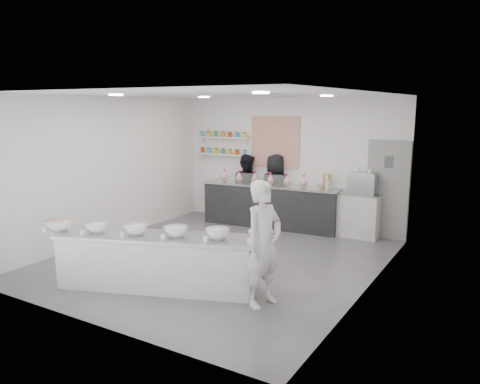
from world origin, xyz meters
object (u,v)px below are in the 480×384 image
at_px(espresso_ledge, 349,214).
at_px(staff_right, 275,190).
at_px(prep_counter, 157,262).
at_px(woman_prep, 264,244).
at_px(back_bar, 270,206).
at_px(espresso_machine, 363,184).
at_px(staff_left, 246,188).

distance_m(espresso_ledge, staff_right, 1.85).
relative_size(prep_counter, woman_prep, 1.74).
xyz_separation_m(back_bar, woman_prep, (1.89, -3.91, 0.40)).
bearing_deg(espresso_machine, espresso_ledge, 180.00).
xyz_separation_m(prep_counter, woman_prep, (1.70, 0.31, 0.47)).
height_order(back_bar, espresso_machine, espresso_machine).
distance_m(prep_counter, espresso_ledge, 4.69).
xyz_separation_m(back_bar, staff_left, (-0.78, 0.25, 0.32)).
height_order(prep_counter, back_bar, back_bar).
relative_size(prep_counter, staff_right, 1.85).
relative_size(back_bar, staff_left, 1.97).
xyz_separation_m(prep_counter, espresso_ledge, (1.62, 4.40, 0.06)).
height_order(prep_counter, espresso_ledge, espresso_ledge).
relative_size(prep_counter, espresso_ledge, 2.41).
height_order(espresso_ledge, woman_prep, woman_prep).
relative_size(staff_left, staff_right, 0.97).
bearing_deg(prep_counter, staff_right, 72.33).
bearing_deg(espresso_ledge, prep_counter, -110.24).
bearing_deg(staff_right, espresso_ledge, 175.44).
distance_m(prep_counter, back_bar, 4.23).
bearing_deg(espresso_ledge, back_bar, -174.23).
height_order(back_bar, staff_left, staff_left).
relative_size(espresso_machine, staff_right, 0.34).
xyz_separation_m(prep_counter, staff_left, (-0.97, 4.47, 0.40)).
bearing_deg(staff_left, staff_right, -167.30).
distance_m(espresso_machine, staff_left, 2.90).
bearing_deg(espresso_ledge, espresso_machine, 0.00).
height_order(back_bar, espresso_ledge, back_bar).
xyz_separation_m(back_bar, espresso_machine, (2.09, 0.18, 0.68)).
bearing_deg(staff_right, staff_left, -2.45).
bearing_deg(prep_counter, back_bar, 72.50).
height_order(prep_counter, espresso_machine, espresso_machine).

